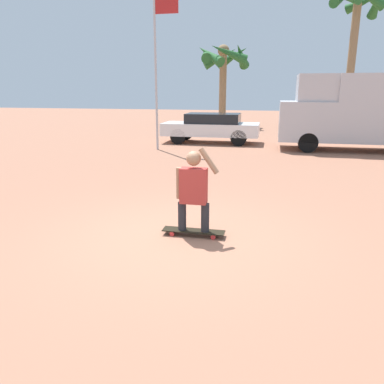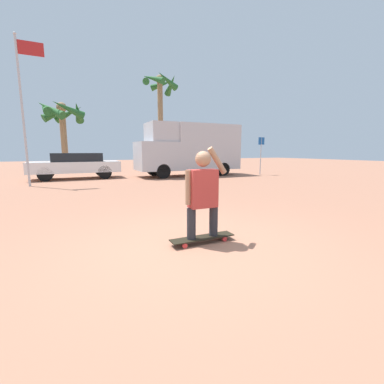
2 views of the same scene
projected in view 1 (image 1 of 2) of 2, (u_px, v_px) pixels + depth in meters
The scene contains 8 objects.
ground_plane at pixel (179, 237), 6.40m from camera, with size 80.00×80.00×0.00m, color #A36B51.
skateboard at pixel (194, 231), 6.44m from camera, with size 1.08×0.24×0.10m.
person_skateboarder at pixel (194, 187), 6.23m from camera, with size 0.72×0.24×1.45m.
camper_van at pixel (361, 110), 14.95m from camera, with size 6.11×2.03×3.02m.
parked_car_white at pixel (211, 127), 17.45m from camera, with size 4.46×1.74×1.36m.
palm_tree_near_van at pixel (356, 19), 20.83m from camera, with size 3.20×3.25×7.89m.
palm_tree_center_background at pixel (223, 60), 24.25m from camera, with size 3.59×3.78×5.35m.
flagpole at pixel (158, 63), 14.76m from camera, with size 1.01×0.12×6.00m.
Camera 1 is at (1.46, -5.78, 2.44)m, focal length 35.00 mm.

